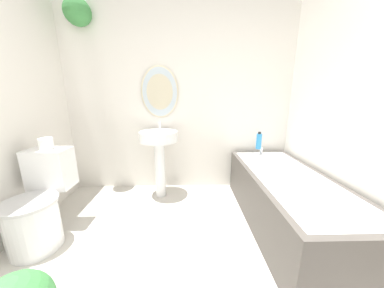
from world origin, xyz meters
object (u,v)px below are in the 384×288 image
pedestal_sink (159,147)px  shampoo_bottle (259,141)px  bathtub (287,200)px  toilet_paper_roll (46,144)px  toilet (39,205)px

pedestal_sink → shampoo_bottle: (1.22, 0.07, 0.05)m
pedestal_sink → bathtub: bearing=-25.2°
pedestal_sink → toilet_paper_roll: (-0.90, -0.56, 0.19)m
shampoo_bottle → toilet_paper_roll: bearing=-163.5°
toilet → shampoo_bottle: shampoo_bottle is taller
toilet_paper_roll → toilet: bearing=-90.0°
bathtub → shampoo_bottle: size_ratio=7.66×
toilet → bathtub: size_ratio=0.47×
pedestal_sink → toilet_paper_roll: bearing=-148.2°
shampoo_bottle → toilet_paper_roll: toilet_paper_roll is taller
shampoo_bottle → toilet_paper_roll: size_ratio=1.93×
toilet → toilet_paper_roll: size_ratio=6.99×
toilet → pedestal_sink: (0.90, 0.76, 0.30)m
toilet → pedestal_sink: 1.22m
bathtub → toilet_paper_roll: toilet_paper_roll is taller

